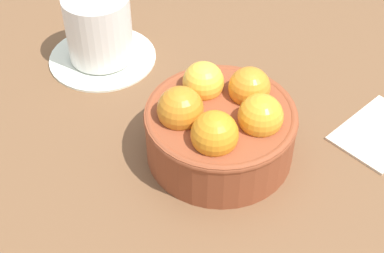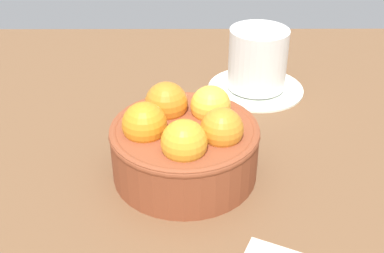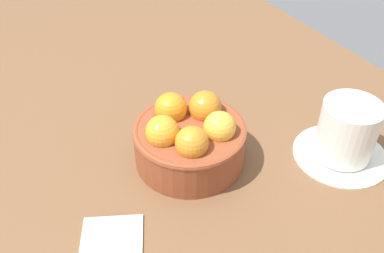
% 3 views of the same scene
% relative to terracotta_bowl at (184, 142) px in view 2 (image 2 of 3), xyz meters
% --- Properties ---
extents(ground_plane, '(1.51, 0.86, 0.04)m').
position_rel_terracotta_bowl_xyz_m(ground_plane, '(-0.00, 0.00, -0.06)').
color(ground_plane, brown).
extents(terracotta_bowl, '(0.16, 0.16, 0.09)m').
position_rel_terracotta_bowl_xyz_m(terracotta_bowl, '(0.00, 0.00, 0.00)').
color(terracotta_bowl, brown).
rests_on(terracotta_bowl, ground_plane).
extents(coffee_cup, '(0.13, 0.13, 0.09)m').
position_rel_terracotta_bowl_xyz_m(coffee_cup, '(-0.10, -0.19, -0.00)').
color(coffee_cup, white).
rests_on(coffee_cup, ground_plane).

